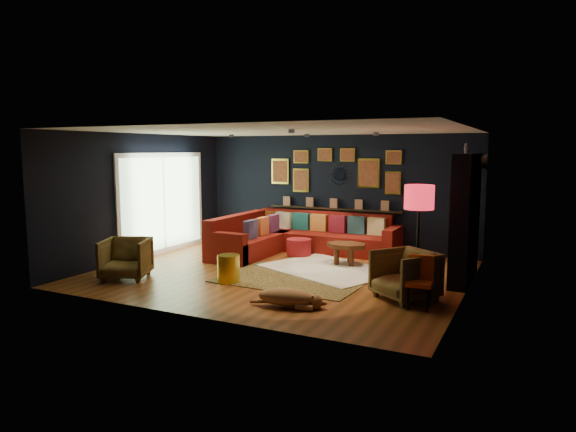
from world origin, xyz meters
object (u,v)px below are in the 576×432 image
at_px(sectional, 293,238).
at_px(floor_lamp, 419,202).
at_px(orange_chair, 420,278).
at_px(armchair_left, 126,257).
at_px(coffee_table, 346,247).
at_px(gold_stool, 229,269).
at_px(dog, 286,294).
at_px(armchair_right, 405,272).
at_px(pouf, 299,247).

relative_size(sectional, floor_lamp, 1.99).
bearing_deg(orange_chair, sectional, 136.90).
relative_size(sectional, orange_chair, 4.52).
distance_m(armchair_left, floor_lamp, 5.11).
bearing_deg(armchair_left, coffee_table, 16.29).
relative_size(gold_stool, dog, 0.42).
relative_size(orange_chair, dog, 0.66).
bearing_deg(orange_chair, gold_stool, 176.95).
xyz_separation_m(armchair_right, floor_lamp, (0.05, 0.60, 1.03)).
relative_size(pouf, armchair_right, 0.64).
xyz_separation_m(coffee_table, floor_lamp, (1.63, -1.19, 1.09)).
bearing_deg(gold_stool, dog, -28.07).
bearing_deg(gold_stool, floor_lamp, 17.57).
bearing_deg(sectional, floor_lamp, -30.83).
xyz_separation_m(orange_chair, dog, (-1.75, -0.82, -0.25)).
distance_m(sectional, armchair_right, 3.93).
bearing_deg(coffee_table, orange_chair, -48.40).
bearing_deg(floor_lamp, coffee_table, 143.97).
height_order(pouf, gold_stool, gold_stool).
distance_m(armchair_right, floor_lamp, 1.19).
bearing_deg(armchair_right, pouf, 178.33).
bearing_deg(coffee_table, sectional, 155.62).
distance_m(armchair_left, orange_chair, 5.05).
distance_m(orange_chair, floor_lamp, 1.39).
height_order(coffee_table, floor_lamp, floor_lamp).
bearing_deg(sectional, orange_chair, -39.67).
distance_m(armchair_right, dog, 1.86).
relative_size(coffee_table, floor_lamp, 0.50).
distance_m(armchair_right, gold_stool, 2.98).
height_order(armchair_left, armchair_right, armchair_right).
bearing_deg(pouf, sectional, 132.41).
relative_size(coffee_table, pouf, 1.62).
height_order(sectional, floor_lamp, floor_lamp).
distance_m(floor_lamp, dog, 2.62).
relative_size(sectional, armchair_right, 4.12).
height_order(armchair_right, orange_chair, armchair_right).
height_order(coffee_table, armchair_left, armchair_left).
xyz_separation_m(coffee_table, pouf, (-1.20, 0.36, -0.15)).
relative_size(sectional, pouf, 6.47).
xyz_separation_m(armchair_left, dog, (3.26, -0.22, -0.20)).
bearing_deg(armchair_left, armchair_right, -13.48).
distance_m(armchair_left, dog, 3.28).
xyz_separation_m(pouf, floor_lamp, (2.83, -1.55, 1.24)).
bearing_deg(dog, pouf, 102.36).
xyz_separation_m(armchair_right, dog, (-1.45, -1.15, -0.22)).
bearing_deg(dog, armchair_right, 28.78).
relative_size(pouf, gold_stool, 1.10).
relative_size(floor_lamp, dog, 1.50).
bearing_deg(armchair_right, floor_lamp, 121.27).
distance_m(sectional, orange_chair, 4.37).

